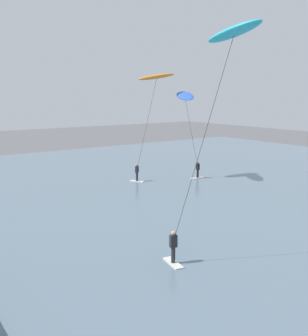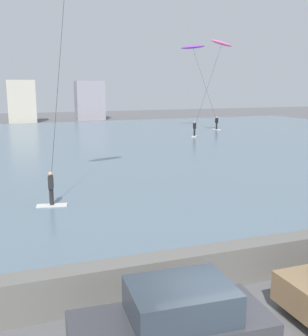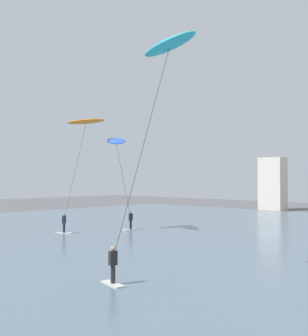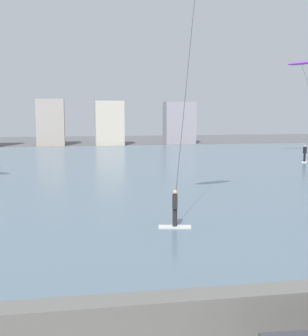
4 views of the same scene
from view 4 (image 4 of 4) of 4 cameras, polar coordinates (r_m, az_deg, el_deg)
The scene contains 4 objects.
water_bay at distance 36.74m, azimuth 0.21°, elevation -0.47°, with size 84.00×52.00×0.10m, color slate.
far_shore_buildings at distance 64.56m, azimuth -8.62°, elevation 5.85°, with size 31.72×4.79×7.83m.
kitesurfer_purple at distance 51.46m, azimuth 18.68°, elevation 11.41°, with size 4.92×2.33×10.25m.
kitesurfer_cyan at distance 21.34m, azimuth 5.03°, elevation 19.16°, with size 3.53×3.14×11.16m.
Camera 4 is at (-6.37, -5.73, 5.19)m, focal length 47.75 mm.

